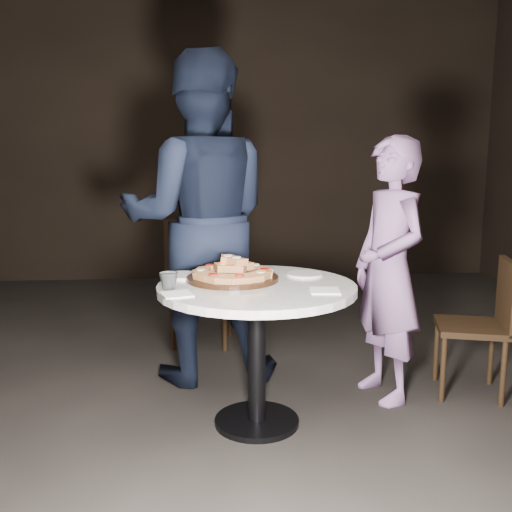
{
  "coord_description": "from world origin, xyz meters",
  "views": [
    {
      "loc": [
        -0.12,
        -2.74,
        1.34
      ],
      "look_at": [
        0.1,
        -0.01,
        0.85
      ],
      "focal_mm": 40.0,
      "sensor_mm": 36.0,
      "label": 1
    }
  ],
  "objects_px": {
    "diner_teal": "(389,270)",
    "focaccia_pile": "(233,270)",
    "table": "(257,311)",
    "water_glass": "(169,281)",
    "diner_navy": "(199,220)",
    "serving_board": "(233,278)",
    "chair_far": "(200,274)",
    "chair_right": "(486,318)"
  },
  "relations": [
    {
      "from": "diner_teal",
      "to": "focaccia_pile",
      "type": "bearing_deg",
      "value": -92.92
    },
    {
      "from": "table",
      "to": "focaccia_pile",
      "type": "height_order",
      "value": "focaccia_pile"
    },
    {
      "from": "table",
      "to": "water_glass",
      "type": "relative_size",
      "value": 13.4
    },
    {
      "from": "diner_navy",
      "to": "water_glass",
      "type": "bearing_deg",
      "value": 79.88
    },
    {
      "from": "table",
      "to": "focaccia_pile",
      "type": "bearing_deg",
      "value": 138.78
    },
    {
      "from": "diner_teal",
      "to": "serving_board",
      "type": "bearing_deg",
      "value": -92.91
    },
    {
      "from": "water_glass",
      "to": "chair_far",
      "type": "xyz_separation_m",
      "value": [
        0.12,
        1.3,
        -0.24
      ]
    },
    {
      "from": "table",
      "to": "diner_navy",
      "type": "xyz_separation_m",
      "value": [
        -0.29,
        0.67,
        0.38
      ]
    },
    {
      "from": "chair_far",
      "to": "diner_navy",
      "type": "xyz_separation_m",
      "value": [
        0.01,
        -0.55,
        0.44
      ]
    },
    {
      "from": "serving_board",
      "to": "chair_right",
      "type": "xyz_separation_m",
      "value": [
        1.42,
        0.17,
        -0.29
      ]
    },
    {
      "from": "table",
      "to": "focaccia_pile",
      "type": "relative_size",
      "value": 2.89
    },
    {
      "from": "focaccia_pile",
      "to": "chair_right",
      "type": "height_order",
      "value": "focaccia_pile"
    },
    {
      "from": "focaccia_pile",
      "to": "diner_teal",
      "type": "height_order",
      "value": "diner_teal"
    },
    {
      "from": "chair_right",
      "to": "diner_teal",
      "type": "distance_m",
      "value": 0.62
    },
    {
      "from": "serving_board",
      "to": "water_glass",
      "type": "xyz_separation_m",
      "value": [
        -0.3,
        -0.18,
        0.03
      ]
    },
    {
      "from": "chair_far",
      "to": "diner_navy",
      "type": "relative_size",
      "value": 0.47
    },
    {
      "from": "diner_teal",
      "to": "chair_far",
      "type": "bearing_deg",
      "value": -147.1
    },
    {
      "from": "focaccia_pile",
      "to": "water_glass",
      "type": "xyz_separation_m",
      "value": [
        -0.3,
        -0.18,
        -0.01
      ]
    },
    {
      "from": "focaccia_pile",
      "to": "diner_teal",
      "type": "xyz_separation_m",
      "value": [
        0.86,
        0.19,
        -0.05
      ]
    },
    {
      "from": "serving_board",
      "to": "diner_navy",
      "type": "bearing_deg",
      "value": 106.64
    },
    {
      "from": "water_glass",
      "to": "chair_right",
      "type": "height_order",
      "value": "water_glass"
    },
    {
      "from": "serving_board",
      "to": "chair_right",
      "type": "relative_size",
      "value": 0.59
    },
    {
      "from": "table",
      "to": "serving_board",
      "type": "xyz_separation_m",
      "value": [
        -0.11,
        0.1,
        0.14
      ]
    },
    {
      "from": "serving_board",
      "to": "chair_far",
      "type": "xyz_separation_m",
      "value": [
        -0.18,
        1.12,
        -0.21
      ]
    },
    {
      "from": "focaccia_pile",
      "to": "chair_far",
      "type": "height_order",
      "value": "chair_far"
    },
    {
      "from": "table",
      "to": "chair_right",
      "type": "xyz_separation_m",
      "value": [
        1.31,
        0.27,
        -0.14
      ]
    },
    {
      "from": "chair_far",
      "to": "diner_teal",
      "type": "relative_size",
      "value": 0.63
    },
    {
      "from": "table",
      "to": "diner_teal",
      "type": "bearing_deg",
      "value": 21.03
    },
    {
      "from": "table",
      "to": "diner_teal",
      "type": "height_order",
      "value": "diner_teal"
    },
    {
      "from": "chair_far",
      "to": "chair_right",
      "type": "bearing_deg",
      "value": 156.77
    },
    {
      "from": "focaccia_pile",
      "to": "water_glass",
      "type": "bearing_deg",
      "value": -149.61
    },
    {
      "from": "table",
      "to": "chair_right",
      "type": "distance_m",
      "value": 1.34
    },
    {
      "from": "serving_board",
      "to": "focaccia_pile",
      "type": "relative_size",
      "value": 1.12
    },
    {
      "from": "chair_right",
      "to": "diner_navy",
      "type": "bearing_deg",
      "value": -88.79
    },
    {
      "from": "serving_board",
      "to": "diner_navy",
      "type": "distance_m",
      "value": 0.64
    },
    {
      "from": "chair_right",
      "to": "diner_navy",
      "type": "xyz_separation_m",
      "value": [
        -1.59,
        0.41,
        0.52
      ]
    },
    {
      "from": "chair_right",
      "to": "diner_navy",
      "type": "relative_size",
      "value": 0.4
    },
    {
      "from": "diner_teal",
      "to": "diner_navy",
      "type": "bearing_deg",
      "value": -125.79
    },
    {
      "from": "serving_board",
      "to": "chair_far",
      "type": "height_order",
      "value": "chair_far"
    },
    {
      "from": "diner_navy",
      "to": "focaccia_pile",
      "type": "bearing_deg",
      "value": 106.49
    },
    {
      "from": "water_glass",
      "to": "chair_far",
      "type": "bearing_deg",
      "value": 84.75
    },
    {
      "from": "chair_right",
      "to": "diner_teal",
      "type": "relative_size",
      "value": 0.54
    }
  ]
}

